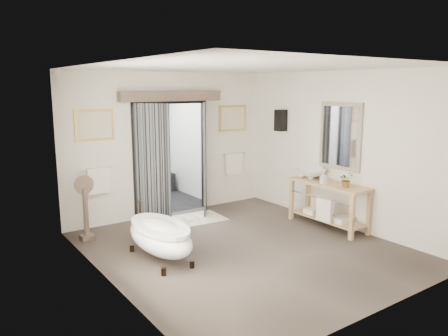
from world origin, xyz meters
The scene contains 13 objects.
ground_plane centered at (0.00, 0.00, 0.00)m, with size 5.00×5.00×0.00m, color #564C43.
room_shell centered at (-0.04, -0.13, 1.86)m, with size 4.52×5.02×2.91m.
shower_room centered at (0.00, 3.99, 0.91)m, with size 2.22×2.01×2.51m.
back_wall_dressing centered at (0.00, 2.32, 1.56)m, with size 3.82×0.74×2.52m.
clawfoot_tub centered at (-1.33, 0.39, 0.37)m, with size 0.70×1.56×0.76m.
vanity centered at (1.95, 0.00, 0.51)m, with size 0.57×1.60×0.85m.
pedestal_mirror centered at (-1.97, 1.92, 0.49)m, with size 0.34×0.22×1.13m.
rug centered at (0.13, 1.85, 0.01)m, with size 1.20×0.80×0.01m, color beige.
slippers centered at (0.11, 1.81, 0.04)m, with size 0.38×0.28×0.05m.
basin centered at (1.97, 0.46, 0.95)m, with size 0.57×0.57×0.20m, color white.
plant centered at (1.95, -0.40, 0.99)m, with size 0.25×0.21×0.27m, color gray.
soap_bottle_a centered at (1.83, 0.02, 0.96)m, with size 0.10×0.10×0.21m, color gray.
soap_bottle_b centered at (1.87, 0.63, 0.93)m, with size 0.13×0.13×0.16m, color gray.
Camera 1 is at (-4.16, -5.34, 2.62)m, focal length 35.00 mm.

